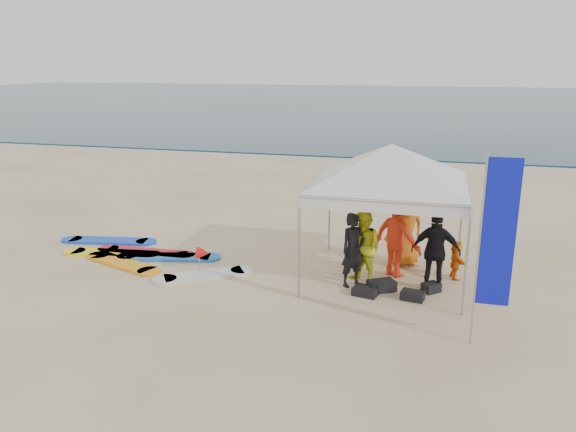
% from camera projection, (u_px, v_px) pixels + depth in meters
% --- Properties ---
extents(ground, '(120.00, 120.00, 0.00)m').
position_uv_depth(ground, '(204.00, 303.00, 11.33)').
color(ground, beige).
rests_on(ground, ground).
extents(ocean, '(160.00, 84.00, 0.08)m').
position_uv_depth(ocean, '(404.00, 101.00, 67.16)').
color(ocean, '#0C2633').
rests_on(ocean, ground).
extents(shoreline_foam, '(160.00, 1.20, 0.01)m').
position_uv_depth(shoreline_foam, '(348.00, 158.00, 28.27)').
color(shoreline_foam, silver).
rests_on(shoreline_foam, ground).
extents(person_black_a, '(0.69, 0.69, 1.62)m').
position_uv_depth(person_black_a, '(353.00, 250.00, 12.00)').
color(person_black_a, black).
rests_on(person_black_a, ground).
extents(person_yellow, '(1.00, 0.95, 1.63)m').
position_uv_depth(person_yellow, '(364.00, 248.00, 12.11)').
color(person_yellow, '#CED51E').
rests_on(person_yellow, ground).
extents(person_orange_a, '(1.43, 1.29, 1.93)m').
position_uv_depth(person_orange_a, '(398.00, 235.00, 12.54)').
color(person_orange_a, red).
rests_on(person_orange_a, ground).
extents(person_black_b, '(1.04, 0.47, 1.74)m').
position_uv_depth(person_black_b, '(436.00, 251.00, 11.74)').
color(person_black_b, black).
rests_on(person_black_b, ground).
extents(person_orange_b, '(1.09, 0.98, 1.88)m').
position_uv_depth(person_orange_b, '(405.00, 227.00, 13.21)').
color(person_orange_b, '#C65F11').
rests_on(person_orange_b, ground).
extents(person_seated, '(0.43, 0.86, 0.88)m').
position_uv_depth(person_seated, '(456.00, 260.00, 12.48)').
color(person_seated, orange).
rests_on(person_seated, ground).
extents(canopy_tent, '(4.57, 4.57, 3.45)m').
position_uv_depth(canopy_tent, '(392.00, 144.00, 11.88)').
color(canopy_tent, '#A5A5A8').
rests_on(canopy_tent, ground).
extents(feather_flag, '(0.57, 0.04, 3.36)m').
position_uv_depth(feather_flag, '(496.00, 236.00, 9.11)').
color(feather_flag, '#A5A5A8').
rests_on(feather_flag, ground).
extents(marker_pennant, '(0.28, 0.28, 0.64)m').
position_uv_depth(marker_pennant, '(203.00, 253.00, 12.75)').
color(marker_pennant, '#A5A5A8').
rests_on(marker_pennant, ground).
extents(gear_pile, '(1.82, 0.97, 0.22)m').
position_uv_depth(gear_pile, '(391.00, 289.00, 11.74)').
color(gear_pile, black).
rests_on(gear_pile, ground).
extents(surfboard_spread, '(5.43, 2.81, 0.07)m').
position_uv_depth(surfboard_spread, '(141.00, 256.00, 13.94)').
color(surfboard_spread, orange).
rests_on(surfboard_spread, ground).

